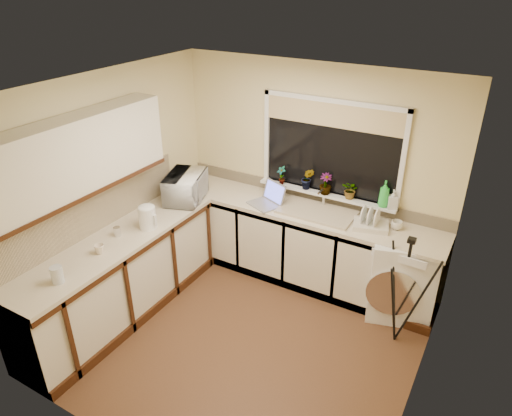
# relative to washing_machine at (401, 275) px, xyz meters

# --- Properties ---
(floor) EXTENTS (3.20, 3.20, 0.00)m
(floor) POSITION_rel_washing_machine_xyz_m (-1.19, -1.17, -0.45)
(floor) COLOR brown
(floor) RESTS_ON ground
(ceiling) EXTENTS (3.20, 3.20, 0.00)m
(ceiling) POSITION_rel_washing_machine_xyz_m (-1.19, -1.17, 2.00)
(ceiling) COLOR white
(ceiling) RESTS_ON ground
(wall_back) EXTENTS (3.20, 0.00, 3.20)m
(wall_back) POSITION_rel_washing_machine_xyz_m (-1.19, 0.33, 0.78)
(wall_back) COLOR beige
(wall_back) RESTS_ON ground
(wall_front) EXTENTS (3.20, 0.00, 3.20)m
(wall_front) POSITION_rel_washing_machine_xyz_m (-1.19, -2.67, 0.78)
(wall_front) COLOR beige
(wall_front) RESTS_ON ground
(wall_left) EXTENTS (0.00, 3.00, 3.00)m
(wall_left) POSITION_rel_washing_machine_xyz_m (-2.79, -1.17, 0.78)
(wall_left) COLOR beige
(wall_left) RESTS_ON ground
(wall_right) EXTENTS (0.00, 3.00, 3.00)m
(wall_right) POSITION_rel_washing_machine_xyz_m (0.41, -1.17, 0.78)
(wall_right) COLOR beige
(wall_right) RESTS_ON ground
(base_cabinet_back) EXTENTS (2.55, 0.60, 0.86)m
(base_cabinet_back) POSITION_rel_washing_machine_xyz_m (-1.52, 0.03, -0.02)
(base_cabinet_back) COLOR silver
(base_cabinet_back) RESTS_ON floor
(base_cabinet_left) EXTENTS (0.54, 2.40, 0.86)m
(base_cabinet_left) POSITION_rel_washing_machine_xyz_m (-2.49, -1.47, -0.02)
(base_cabinet_left) COLOR silver
(base_cabinet_left) RESTS_ON floor
(worktop_back) EXTENTS (3.20, 0.60, 0.04)m
(worktop_back) POSITION_rel_washing_machine_xyz_m (-1.19, 0.03, 0.43)
(worktop_back) COLOR beige
(worktop_back) RESTS_ON base_cabinet_back
(worktop_left) EXTENTS (0.60, 2.40, 0.04)m
(worktop_left) POSITION_rel_washing_machine_xyz_m (-2.49, -1.47, 0.43)
(worktop_left) COLOR beige
(worktop_left) RESTS_ON base_cabinet_left
(upper_cabinet) EXTENTS (0.28, 1.90, 0.70)m
(upper_cabinet) POSITION_rel_washing_machine_xyz_m (-2.63, -1.62, 1.35)
(upper_cabinet) COLOR silver
(upper_cabinet) RESTS_ON wall_left
(splashback_left) EXTENTS (0.02, 2.40, 0.45)m
(splashback_left) POSITION_rel_washing_machine_xyz_m (-2.78, -1.47, 0.68)
(splashback_left) COLOR beige
(splashback_left) RESTS_ON wall_left
(splashback_back) EXTENTS (3.20, 0.02, 0.14)m
(splashback_back) POSITION_rel_washing_machine_xyz_m (-1.19, 0.31, 0.52)
(splashback_back) COLOR beige
(splashback_back) RESTS_ON wall_back
(window_glass) EXTENTS (1.50, 0.02, 1.00)m
(window_glass) POSITION_rel_washing_machine_xyz_m (-0.99, 0.31, 1.10)
(window_glass) COLOR black
(window_glass) RESTS_ON wall_back
(window_blind) EXTENTS (1.50, 0.02, 0.25)m
(window_blind) POSITION_rel_washing_machine_xyz_m (-0.99, 0.29, 1.48)
(window_blind) COLOR tan
(window_blind) RESTS_ON wall_back
(windowsill) EXTENTS (1.60, 0.14, 0.03)m
(windowsill) POSITION_rel_washing_machine_xyz_m (-0.99, 0.26, 0.59)
(windowsill) COLOR white
(windowsill) RESTS_ON wall_back
(sink) EXTENTS (0.82, 0.46, 0.03)m
(sink) POSITION_rel_washing_machine_xyz_m (-0.99, 0.03, 0.47)
(sink) COLOR tan
(sink) RESTS_ON worktop_back
(faucet) EXTENTS (0.03, 0.03, 0.24)m
(faucet) POSITION_rel_washing_machine_xyz_m (-0.99, 0.21, 0.57)
(faucet) COLOR silver
(faucet) RESTS_ON worktop_back
(washing_machine) EXTENTS (0.77, 0.76, 0.89)m
(washing_machine) POSITION_rel_washing_machine_xyz_m (0.00, 0.00, 0.00)
(washing_machine) COLOR white
(washing_machine) RESTS_ON floor
(laptop) EXTENTS (0.43, 0.42, 0.24)m
(laptop) POSITION_rel_washing_machine_xyz_m (-1.56, -0.04, 0.52)
(laptop) COLOR #96969D
(laptop) RESTS_ON worktop_back
(kettle) EXTENTS (0.18, 0.18, 0.23)m
(kettle) POSITION_rel_washing_machine_xyz_m (-2.36, -1.14, 0.57)
(kettle) COLOR white
(kettle) RESTS_ON worktop_left
(dish_rack) EXTENTS (0.41, 0.35, 0.05)m
(dish_rack) POSITION_rel_washing_machine_xyz_m (-0.38, 0.00, 0.48)
(dish_rack) COLOR beige
(dish_rack) RESTS_ON worktop_back
(tripod) EXTENTS (0.69, 0.69, 1.16)m
(tripod) POSITION_rel_washing_machine_xyz_m (0.11, -0.47, 0.14)
(tripod) COLOR black
(tripod) RESTS_ON floor
(glass_jug) EXTENTS (0.10, 0.10, 0.15)m
(glass_jug) POSITION_rel_washing_machine_xyz_m (-2.40, -2.24, 0.53)
(glass_jug) COLOR silver
(glass_jug) RESTS_ON worktop_left
(steel_jar) EXTENTS (0.07, 0.07, 0.10)m
(steel_jar) POSITION_rel_washing_machine_xyz_m (-2.52, -1.42, 0.50)
(steel_jar) COLOR silver
(steel_jar) RESTS_ON worktop_left
(microwave) EXTENTS (0.55, 0.66, 0.31)m
(microwave) POSITION_rel_washing_machine_xyz_m (-2.43, -0.41, 0.61)
(microwave) COLOR white
(microwave) RESTS_ON worktop_left
(plant_a) EXTENTS (0.14, 0.11, 0.22)m
(plant_a) POSITION_rel_washing_machine_xyz_m (-1.53, 0.22, 0.71)
(plant_a) COLOR #999999
(plant_a) RESTS_ON windowsill
(plant_b) EXTENTS (0.16, 0.14, 0.25)m
(plant_b) POSITION_rel_washing_machine_xyz_m (-1.21, 0.24, 0.73)
(plant_b) COLOR #999999
(plant_b) RESTS_ON windowsill
(plant_c) EXTENTS (0.18, 0.18, 0.24)m
(plant_c) POSITION_rel_washing_machine_xyz_m (-0.99, 0.23, 0.72)
(plant_c) COLOR #999999
(plant_c) RESTS_ON windowsill
(plant_d) EXTENTS (0.22, 0.21, 0.20)m
(plant_d) POSITION_rel_washing_machine_xyz_m (-0.71, 0.25, 0.71)
(plant_d) COLOR #999999
(plant_d) RESTS_ON windowsill
(soap_bottle_green) EXTENTS (0.13, 0.13, 0.29)m
(soap_bottle_green) POSITION_rel_washing_machine_xyz_m (-0.35, 0.25, 0.75)
(soap_bottle_green) COLOR green
(soap_bottle_green) RESTS_ON windowsill
(soap_bottle_clear) EXTENTS (0.12, 0.12, 0.21)m
(soap_bottle_clear) POSITION_rel_washing_machine_xyz_m (-0.25, 0.25, 0.71)
(soap_bottle_clear) COLOR #999999
(soap_bottle_clear) RESTS_ON windowsill
(cup_back) EXTENTS (0.13, 0.13, 0.09)m
(cup_back) POSITION_rel_washing_machine_xyz_m (-0.14, 0.10, 0.50)
(cup_back) COLOR silver
(cup_back) RESTS_ON worktop_back
(cup_left) EXTENTS (0.10, 0.10, 0.09)m
(cup_left) POSITION_rel_washing_machine_xyz_m (-2.43, -1.73, 0.50)
(cup_left) COLOR #F2E0C7
(cup_left) RESTS_ON worktop_left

